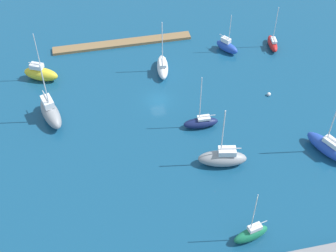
% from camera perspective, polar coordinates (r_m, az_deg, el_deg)
% --- Properties ---
extents(water, '(160.00, 160.00, 0.00)m').
position_cam_1_polar(water, '(82.33, -1.20, 3.19)').
color(water, navy).
rests_on(water, ground).
extents(pier_dock, '(27.96, 2.31, 0.55)m').
position_cam_1_polar(pier_dock, '(96.23, -5.57, 10.06)').
color(pier_dock, olive).
rests_on(pier_dock, ground).
extents(sailboat_gray_outer_mooring, '(4.68, 8.20, 11.74)m').
position_cam_1_polar(sailboat_gray_outer_mooring, '(79.93, -14.18, 1.64)').
color(sailboat_gray_outer_mooring, gray).
rests_on(sailboat_gray_outer_mooring, water).
extents(sailboat_blue_far_south, '(5.23, 7.82, 12.17)m').
position_cam_1_polar(sailboat_blue_far_south, '(76.52, 18.88, -2.39)').
color(sailboat_blue_far_south, '#2347B2').
rests_on(sailboat_blue_far_south, water).
extents(sailboat_green_by_breakwater, '(5.30, 2.61, 9.68)m').
position_cam_1_polar(sailboat_green_by_breakwater, '(63.95, 10.13, -12.85)').
color(sailboat_green_by_breakwater, '#19724C').
rests_on(sailboat_green_by_breakwater, water).
extents(sailboat_yellow_off_beacon, '(6.90, 4.89, 9.96)m').
position_cam_1_polar(sailboat_yellow_off_beacon, '(89.03, -15.31, 6.23)').
color(sailboat_yellow_off_beacon, yellow).
rests_on(sailboat_yellow_off_beacon, water).
extents(sailboat_red_inner_mooring, '(2.29, 5.55, 8.86)m').
position_cam_1_polar(sailboat_red_inner_mooring, '(96.80, 12.67, 9.84)').
color(sailboat_red_inner_mooring, red).
rests_on(sailboat_red_inner_mooring, water).
extents(sailboat_white_east_end, '(3.02, 7.05, 10.55)m').
position_cam_1_polar(sailboat_white_east_end, '(87.81, -0.66, 7.25)').
color(sailboat_white_east_end, white).
rests_on(sailboat_white_east_end, water).
extents(sailboat_navy_along_channel, '(5.85, 2.16, 10.35)m').
position_cam_1_polar(sailboat_navy_along_channel, '(76.98, 4.05, 0.45)').
color(sailboat_navy_along_channel, '#141E4C').
rests_on(sailboat_navy_along_channel, water).
extents(sailboat_gray_mid_basin, '(7.75, 4.05, 11.06)m').
position_cam_1_polar(sailboat_gray_mid_basin, '(71.27, 6.70, -3.89)').
color(sailboat_gray_mid_basin, gray).
rests_on(sailboat_gray_mid_basin, water).
extents(sailboat_blue_lone_south, '(4.28, 5.20, 8.24)m').
position_cam_1_polar(sailboat_blue_lone_south, '(94.05, 7.22, 9.65)').
color(sailboat_blue_lone_south, '#2347B2').
rests_on(sailboat_blue_lone_south, water).
extents(mooring_buoy_white, '(0.66, 0.66, 0.66)m').
position_cam_1_polar(mooring_buoy_white, '(84.95, 12.24, 3.83)').
color(mooring_buoy_white, white).
rests_on(mooring_buoy_white, water).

